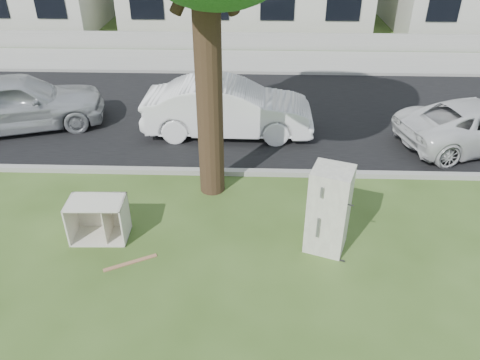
{
  "coord_description": "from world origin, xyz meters",
  "views": [
    {
      "loc": [
        0.51,
        -6.95,
        5.68
      ],
      "look_at": [
        0.25,
        0.6,
        0.99
      ],
      "focal_mm": 35.0,
      "sensor_mm": 36.0,
      "label": 1
    }
  ],
  "objects_px": {
    "fridge": "(329,210)",
    "cabinet": "(98,219)",
    "car_center": "(228,108)",
    "car_right": "(480,124)",
    "car_left": "(17,102)"
  },
  "relations": [
    {
      "from": "fridge",
      "to": "cabinet",
      "type": "xyz_separation_m",
      "value": [
        -4.26,
        0.14,
        -0.43
      ]
    },
    {
      "from": "fridge",
      "to": "car_right",
      "type": "bearing_deg",
      "value": 63.6
    },
    {
      "from": "fridge",
      "to": "cabinet",
      "type": "distance_m",
      "value": 4.29
    },
    {
      "from": "cabinet",
      "to": "car_right",
      "type": "height_order",
      "value": "car_right"
    },
    {
      "from": "car_right",
      "to": "cabinet",
      "type": "bearing_deg",
      "value": 99.88
    },
    {
      "from": "cabinet",
      "to": "car_center",
      "type": "height_order",
      "value": "car_center"
    },
    {
      "from": "fridge",
      "to": "car_center",
      "type": "relative_size",
      "value": 0.37
    },
    {
      "from": "cabinet",
      "to": "car_left",
      "type": "height_order",
      "value": "car_left"
    },
    {
      "from": "car_center",
      "to": "car_left",
      "type": "distance_m",
      "value": 5.77
    },
    {
      "from": "fridge",
      "to": "cabinet",
      "type": "relative_size",
      "value": 1.59
    },
    {
      "from": "car_right",
      "to": "car_left",
      "type": "xyz_separation_m",
      "value": [
        -12.27,
        0.62,
        0.19
      ]
    },
    {
      "from": "fridge",
      "to": "car_center",
      "type": "height_order",
      "value": "fridge"
    },
    {
      "from": "fridge",
      "to": "car_center",
      "type": "bearing_deg",
      "value": 133.21
    },
    {
      "from": "fridge",
      "to": "car_right",
      "type": "height_order",
      "value": "fridge"
    },
    {
      "from": "cabinet",
      "to": "car_left",
      "type": "xyz_separation_m",
      "value": [
        -3.58,
        4.75,
        0.36
      ]
    }
  ]
}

